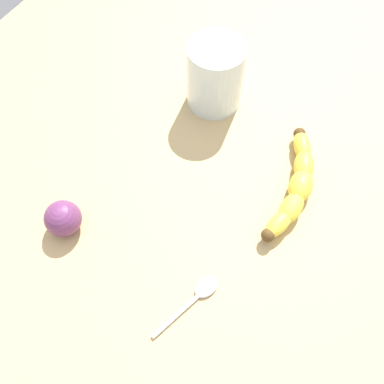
% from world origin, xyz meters
% --- Properties ---
extents(wooden_tabletop, '(1.20, 1.20, 0.03)m').
position_xyz_m(wooden_tabletop, '(0.00, 0.00, 0.01)').
color(wooden_tabletop, tan).
rests_on(wooden_tabletop, ground).
extents(banana, '(0.20, 0.07, 0.03)m').
position_xyz_m(banana, '(-0.04, 0.04, 0.05)').
color(banana, yellow).
rests_on(banana, wooden_tabletop).
extents(smoothie_glass, '(0.09, 0.09, 0.11)m').
position_xyz_m(smoothie_glass, '(-0.13, -0.15, 0.09)').
color(smoothie_glass, silver).
rests_on(smoothie_glass, wooden_tabletop).
extents(plum_fruit, '(0.05, 0.05, 0.05)m').
position_xyz_m(plum_fruit, '(0.18, -0.21, 0.06)').
color(plum_fruit, '#6B3360').
rests_on(plum_fruit, wooden_tabletop).
extents(teaspoon, '(0.11, 0.05, 0.01)m').
position_xyz_m(teaspoon, '(0.16, -0.00, 0.03)').
color(teaspoon, silver).
rests_on(teaspoon, wooden_tabletop).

